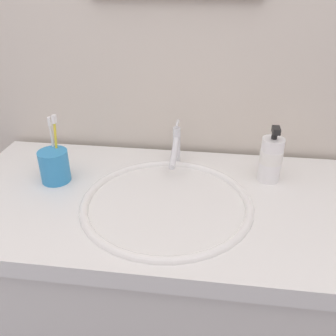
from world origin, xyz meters
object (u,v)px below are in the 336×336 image
Objects in this scene: faucet at (176,147)px; soap_dispenser at (271,158)px; toothbrush_white at (53,142)px; toothbrush_yellow at (56,142)px; toothbrush_cup at (54,166)px.

faucet is 0.28m from soap_dispenser.
toothbrush_white is at bearing -175.24° from soap_dispenser.
toothbrush_white is 1.04× the size of soap_dispenser.
soap_dispenser is at bearing 5.60° from toothbrush_yellow.
toothbrush_white reaches higher than faucet.
soap_dispenser is (0.28, -0.05, 0.01)m from faucet.
toothbrush_yellow is 0.02m from toothbrush_white.
faucet is 0.35m from toothbrush_yellow.
toothbrush_white is at bearing -163.21° from faucet.
faucet is 1.78× the size of toothbrush_cup.
toothbrush_cup is 0.51× the size of toothbrush_yellow.
toothbrush_yellow is (-0.33, -0.11, 0.05)m from faucet.
toothbrush_yellow reaches higher than soap_dispenser.
toothbrush_white reaches higher than soap_dispenser.
toothbrush_cup is 0.54× the size of toothbrush_white.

